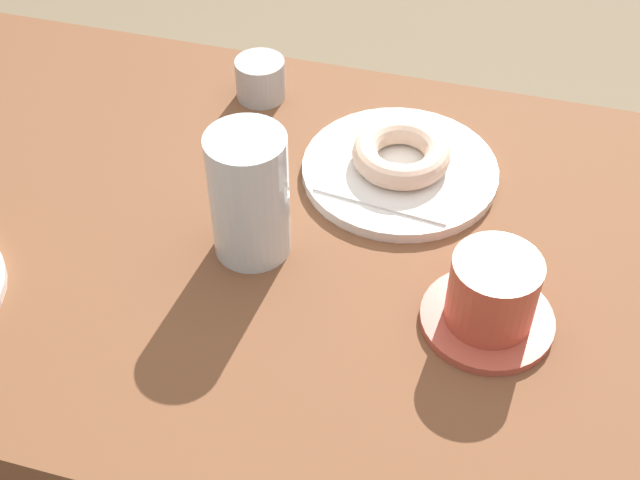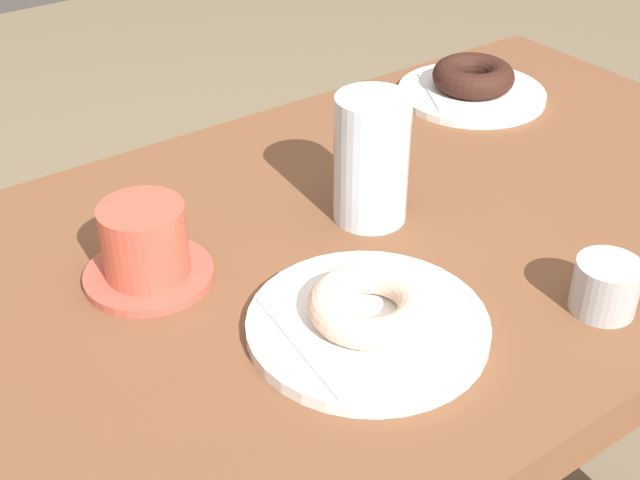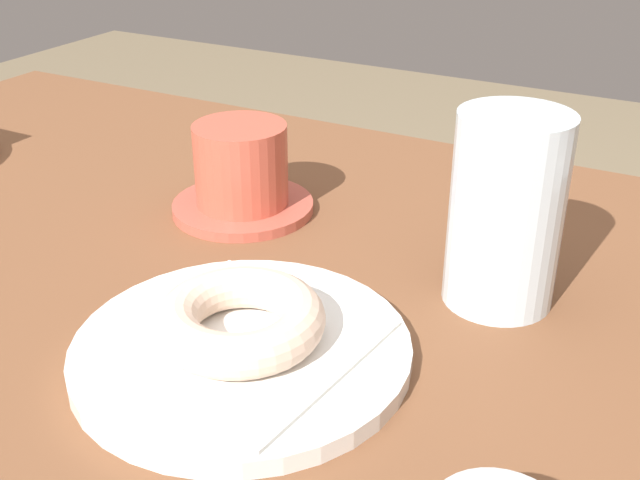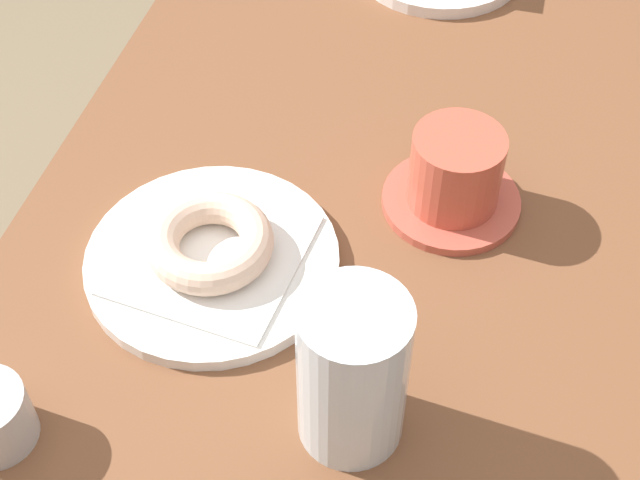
% 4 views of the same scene
% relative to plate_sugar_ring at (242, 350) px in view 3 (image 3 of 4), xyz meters
% --- Properties ---
extents(table, '(1.30, 0.63, 0.70)m').
position_rel_plate_sugar_ring_xyz_m(table, '(-0.01, -0.12, -0.11)').
color(table, brown).
rests_on(table, ground_plane).
extents(plate_sugar_ring, '(0.22, 0.22, 0.01)m').
position_rel_plate_sugar_ring_xyz_m(plate_sugar_ring, '(0.00, 0.00, 0.00)').
color(plate_sugar_ring, white).
rests_on(plate_sugar_ring, table).
extents(napkin_sugar_ring, '(0.16, 0.16, 0.00)m').
position_rel_plate_sugar_ring_xyz_m(napkin_sugar_ring, '(0.00, 0.00, 0.01)').
color(napkin_sugar_ring, white).
rests_on(napkin_sugar_ring, plate_sugar_ring).
extents(donut_sugar_ring, '(0.11, 0.11, 0.03)m').
position_rel_plate_sugar_ring_xyz_m(donut_sugar_ring, '(0.00, 0.00, 0.02)').
color(donut_sugar_ring, beige).
rests_on(donut_sugar_ring, napkin_sugar_ring).
extents(water_glass, '(0.08, 0.08, 0.14)m').
position_rel_plate_sugar_ring_xyz_m(water_glass, '(-0.12, -0.15, 0.06)').
color(water_glass, silver).
rests_on(water_glass, table).
extents(coffee_cup, '(0.13, 0.13, 0.08)m').
position_rel_plate_sugar_ring_xyz_m(coffee_cup, '(0.12, -0.19, 0.03)').
color(coffee_cup, '#BC5342').
rests_on(coffee_cup, table).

